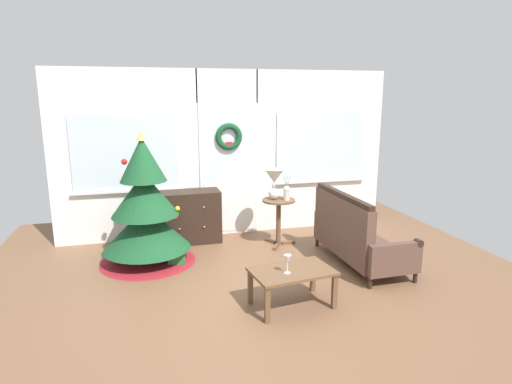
{
  "coord_description": "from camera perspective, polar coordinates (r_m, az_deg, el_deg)",
  "views": [
    {
      "loc": [
        -1.26,
        -4.46,
        2.17
      ],
      "look_at": [
        0.05,
        0.55,
        1.0
      ],
      "focal_mm": 30.26,
      "sensor_mm": 36.0,
      "label": 1
    }
  ],
  "objects": [
    {
      "name": "gift_box",
      "position": [
        5.79,
        -10.54,
        -8.33
      ],
      "size": [
        0.22,
        0.2,
        0.22
      ],
      "primitive_type": "cube",
      "color": "#266633",
      "rests_on": "ground"
    },
    {
      "name": "side_table",
      "position": [
        6.3,
        2.99,
        -2.77
      ],
      "size": [
        0.5,
        0.48,
        0.69
      ],
      "color": "brown",
      "rests_on": "ground"
    },
    {
      "name": "ground_plane",
      "position": [
        5.12,
        1.04,
        -12.35
      ],
      "size": [
        6.76,
        6.76,
        0.0
      ],
      "primitive_type": "plane",
      "color": "brown"
    },
    {
      "name": "back_wall_with_door",
      "position": [
        6.73,
        -3.73,
        5.12
      ],
      "size": [
        5.2,
        0.19,
        2.55
      ],
      "color": "white",
      "rests_on": "ground"
    },
    {
      "name": "christmas_tree",
      "position": [
        5.78,
        -14.4,
        -2.7
      ],
      "size": [
        1.25,
        1.25,
        1.73
      ],
      "color": "#4C331E",
      "rests_on": "ground"
    },
    {
      "name": "flower_vase",
      "position": [
        6.2,
        4.07,
        -0.02
      ],
      "size": [
        0.11,
        0.1,
        0.35
      ],
      "color": "beige",
      "rests_on": "side_table"
    },
    {
      "name": "settee_sofa",
      "position": [
        5.78,
        12.91,
        -5.68
      ],
      "size": [
        0.75,
        1.62,
        0.96
      ],
      "color": "black",
      "rests_on": "ground"
    },
    {
      "name": "coffee_table",
      "position": [
        4.57,
        4.8,
        -10.92
      ],
      "size": [
        0.9,
        0.63,
        0.4
      ],
      "color": "brown",
      "rests_on": "ground"
    },
    {
      "name": "dresser_cabinet",
      "position": [
        6.53,
        -8.74,
        -3.24
      ],
      "size": [
        0.91,
        0.46,
        0.78
      ],
      "color": "black",
      "rests_on": "ground"
    },
    {
      "name": "wine_glass",
      "position": [
        4.41,
        4.19,
        -8.95
      ],
      "size": [
        0.08,
        0.08,
        0.2
      ],
      "color": "silver",
      "rests_on": "coffee_table"
    },
    {
      "name": "table_lamp",
      "position": [
        6.21,
        2.4,
        1.6
      ],
      "size": [
        0.28,
        0.28,
        0.44
      ],
      "color": "silver",
      "rests_on": "side_table"
    }
  ]
}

